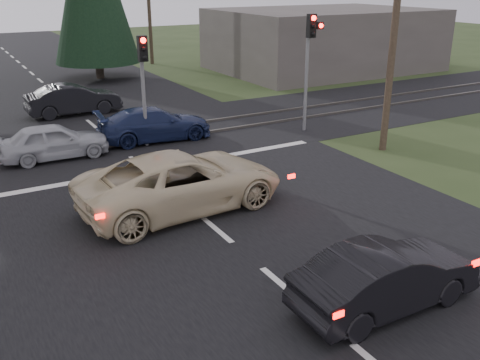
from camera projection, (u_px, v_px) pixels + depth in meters
ground at (283, 286)px, 11.18m from camera, size 120.00×120.00×0.00m
road at (129, 155)px, 19.31m from camera, size 14.00×100.00×0.01m
rail_corridor at (112, 141)px, 20.93m from camera, size 120.00×8.00×0.01m
stop_line at (146, 170)px, 17.84m from camera, size 13.00×0.35×0.00m
rail_near at (118, 145)px, 20.27m from camera, size 120.00×0.12×0.10m
rail_far at (106, 135)px, 21.57m from camera, size 120.00×0.12×0.10m
traffic_signal_right at (310, 50)px, 21.17m from camera, size 0.68×0.48×4.70m
traffic_signal_center at (143, 72)px, 19.32m from camera, size 0.32×0.48×4.10m
utility_pole_near at (396, 18)px, 18.28m from camera, size 1.80×0.26×9.00m
building_right at (323, 39)px, 36.63m from camera, size 14.00×10.00×4.00m
cream_coupe at (182, 182)px, 14.63m from camera, size 5.89×3.01×1.59m
dark_hatchback at (386, 278)px, 10.26m from camera, size 3.89×1.37×1.28m
silver_car at (54, 141)px, 18.75m from camera, size 3.76×1.58×1.27m
blue_sedan at (154, 124)px, 20.88m from camera, size 4.58×2.15×1.29m
dark_car_far at (73, 100)px, 24.79m from camera, size 4.28×1.59×1.40m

